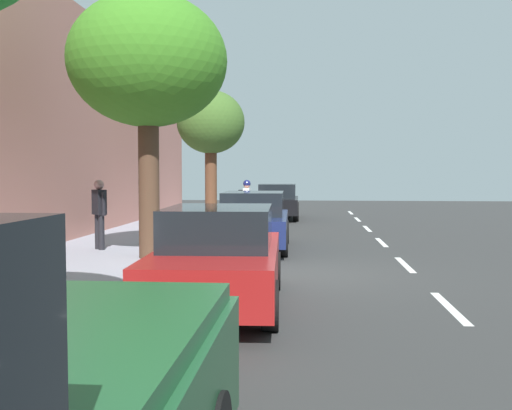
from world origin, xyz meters
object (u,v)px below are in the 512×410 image
(parked_sedan_dark_blue_second, at_px, (254,221))
(fire_hydrant, at_px, (223,216))
(parked_sedan_black_nearest, at_px, (278,202))
(pedestrian_on_phone, at_px, (99,210))
(bicycle_at_curb, at_px, (251,219))
(street_tree_mid_block, at_px, (148,63))
(parked_sedan_red_mid, at_px, (219,257))
(cyclist_with_backpack, at_px, (246,199))
(street_tree_near_cyclist, at_px, (211,124))

(parked_sedan_dark_blue_second, xyz_separation_m, fire_hydrant, (1.45, -4.40, -0.19))
(parked_sedan_black_nearest, height_order, parked_sedan_dark_blue_second, same)
(parked_sedan_black_nearest, height_order, pedestrian_on_phone, pedestrian_on_phone)
(parked_sedan_dark_blue_second, bearing_deg, bicycle_at_curb, -83.91)
(street_tree_mid_block, xyz_separation_m, pedestrian_on_phone, (1.60, -1.30, -3.33))
(parked_sedan_dark_blue_second, height_order, parked_sedan_red_mid, same)
(fire_hydrant, bearing_deg, cyclist_with_backpack, -118.35)
(parked_sedan_black_nearest, xyz_separation_m, parked_sedan_red_mid, (0.04, 17.08, 0.00))
(parked_sedan_dark_blue_second, bearing_deg, pedestrian_on_phone, 19.88)
(street_tree_near_cyclist, bearing_deg, street_tree_mid_block, 90.00)
(parked_sedan_black_nearest, xyz_separation_m, street_tree_near_cyclist, (2.22, 4.37, 3.02))
(pedestrian_on_phone, bearing_deg, fire_hydrant, -111.44)
(parked_sedan_red_mid, relative_size, cyclist_with_backpack, 2.54)
(parked_sedan_dark_blue_second, relative_size, bicycle_at_curb, 2.58)
(street_tree_near_cyclist, height_order, pedestrian_on_phone, street_tree_near_cyclist)
(cyclist_with_backpack, height_order, street_tree_mid_block, street_tree_mid_block)
(street_tree_mid_block, bearing_deg, parked_sedan_dark_blue_second, -128.50)
(street_tree_near_cyclist, bearing_deg, bicycle_at_curb, 153.32)
(parked_sedan_black_nearest, xyz_separation_m, fire_hydrant, (1.57, 5.93, -0.19))
(pedestrian_on_phone, height_order, fire_hydrant, pedestrian_on_phone)
(street_tree_mid_block, bearing_deg, cyclist_with_backpack, -99.06)
(parked_sedan_red_mid, bearing_deg, cyclist_with_backpack, -86.03)
(street_tree_near_cyclist, relative_size, pedestrian_on_phone, 2.83)
(pedestrian_on_phone, bearing_deg, parked_sedan_dark_blue_second, -160.12)
(cyclist_with_backpack, bearing_deg, parked_sedan_dark_blue_second, 97.85)
(pedestrian_on_phone, relative_size, fire_hydrant, 2.05)
(bicycle_at_curb, distance_m, cyclist_with_backpack, 0.86)
(parked_sedan_dark_blue_second, bearing_deg, cyclist_with_backpack, -82.15)
(parked_sedan_black_nearest, xyz_separation_m, pedestrian_on_phone, (3.82, 11.67, 0.36))
(bicycle_at_curb, height_order, street_tree_near_cyclist, street_tree_near_cyclist)
(parked_sedan_dark_blue_second, distance_m, parked_sedan_red_mid, 6.74)
(street_tree_near_cyclist, xyz_separation_m, pedestrian_on_phone, (1.60, 7.31, -2.66))
(parked_sedan_black_nearest, bearing_deg, street_tree_near_cyclist, 63.06)
(parked_sedan_red_mid, height_order, street_tree_near_cyclist, street_tree_near_cyclist)
(parked_sedan_black_nearest, distance_m, parked_sedan_dark_blue_second, 10.34)
(fire_hydrant, bearing_deg, bicycle_at_curb, -138.48)
(parked_sedan_black_nearest, distance_m, street_tree_mid_block, 13.67)
(street_tree_near_cyclist, distance_m, pedestrian_on_phone, 7.94)
(parked_sedan_dark_blue_second, xyz_separation_m, parked_sedan_red_mid, (-0.08, 6.74, 0.00))
(bicycle_at_curb, bearing_deg, street_tree_near_cyclist, -26.68)
(cyclist_with_backpack, xyz_separation_m, street_tree_near_cyclist, (1.32, -0.33, 2.69))
(parked_sedan_dark_blue_second, relative_size, street_tree_mid_block, 0.76)
(parked_sedan_red_mid, relative_size, pedestrian_on_phone, 2.60)
(fire_hydrant, bearing_deg, street_tree_mid_block, 84.72)
(pedestrian_on_phone, bearing_deg, street_tree_mid_block, 140.97)
(parked_sedan_dark_blue_second, xyz_separation_m, bicycle_at_curb, (0.55, -5.19, -0.37))
(street_tree_mid_block, relative_size, fire_hydrant, 6.92)
(parked_sedan_black_nearest, distance_m, parked_sedan_red_mid, 17.08)
(cyclist_with_backpack, xyz_separation_m, pedestrian_on_phone, (2.92, 6.98, 0.03))
(bicycle_at_curb, bearing_deg, pedestrian_on_phone, 64.27)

